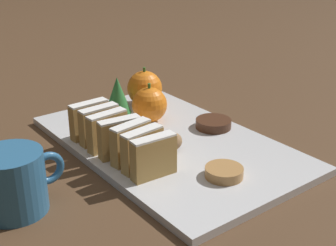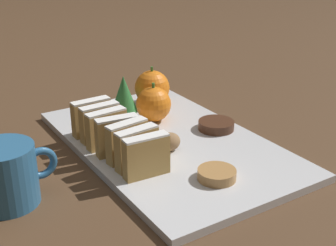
{
  "view_description": "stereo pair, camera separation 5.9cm",
  "coord_description": "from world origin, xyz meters",
  "px_view_note": "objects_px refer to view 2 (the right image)",
  "views": [
    {
      "loc": [
        -0.42,
        -0.54,
        0.33
      ],
      "look_at": [
        0.0,
        0.0,
        0.04
      ],
      "focal_mm": 50.0,
      "sensor_mm": 36.0,
      "label": 1
    },
    {
      "loc": [
        -0.37,
        -0.58,
        0.33
      ],
      "look_at": [
        0.0,
        0.0,
        0.04
      ],
      "focal_mm": 50.0,
      "sensor_mm": 36.0,
      "label": 2
    }
  ],
  "objects_px": {
    "orange_far": "(154,104)",
    "chocolate_cookie": "(216,125)",
    "coffee_mug": "(6,175)",
    "walnut": "(170,142)",
    "orange_near": "(152,88)"
  },
  "relations": [
    {
      "from": "walnut",
      "to": "orange_far",
      "type": "bearing_deg",
      "value": 70.7
    },
    {
      "from": "orange_far",
      "to": "chocolate_cookie",
      "type": "relative_size",
      "value": 1.15
    },
    {
      "from": "walnut",
      "to": "coffee_mug",
      "type": "height_order",
      "value": "coffee_mug"
    },
    {
      "from": "orange_near",
      "to": "chocolate_cookie",
      "type": "height_order",
      "value": "orange_near"
    },
    {
      "from": "coffee_mug",
      "to": "walnut",
      "type": "bearing_deg",
      "value": -0.87
    },
    {
      "from": "orange_near",
      "to": "orange_far",
      "type": "relative_size",
      "value": 1.07
    },
    {
      "from": "orange_near",
      "to": "coffee_mug",
      "type": "bearing_deg",
      "value": -150.56
    },
    {
      "from": "walnut",
      "to": "chocolate_cookie",
      "type": "distance_m",
      "value": 0.11
    },
    {
      "from": "orange_near",
      "to": "coffee_mug",
      "type": "distance_m",
      "value": 0.37
    },
    {
      "from": "orange_near",
      "to": "coffee_mug",
      "type": "height_order",
      "value": "orange_near"
    },
    {
      "from": "walnut",
      "to": "chocolate_cookie",
      "type": "bearing_deg",
      "value": 12.9
    },
    {
      "from": "orange_far",
      "to": "chocolate_cookie",
      "type": "height_order",
      "value": "orange_far"
    },
    {
      "from": "orange_near",
      "to": "coffee_mug",
      "type": "relative_size",
      "value": 0.67
    },
    {
      "from": "coffee_mug",
      "to": "chocolate_cookie",
      "type": "bearing_deg",
      "value": 3.47
    },
    {
      "from": "walnut",
      "to": "coffee_mug",
      "type": "bearing_deg",
      "value": 179.13
    }
  ]
}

